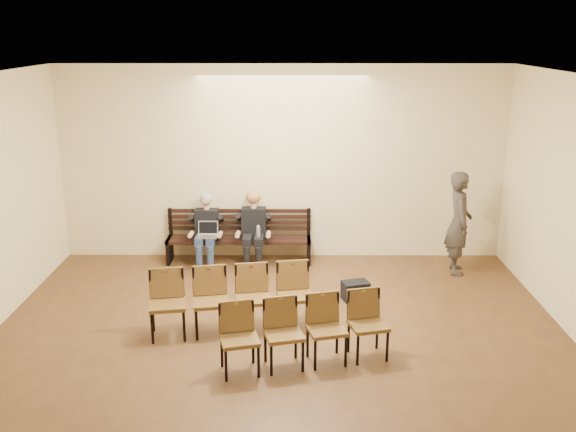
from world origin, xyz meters
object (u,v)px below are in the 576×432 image
seated_woman (254,231)px  laptop (207,237)px  chair_row_front (232,301)px  bench (239,250)px  chair_row_back (305,333)px  seated_man (207,231)px  passerby (459,215)px  water_bottle (258,238)px  bag (355,291)px

seated_woman → laptop: size_ratio=3.56×
chair_row_front → bench: bearing=82.8°
seated_woman → chair_row_back: 3.70m
laptop → chair_row_front: chair_row_front is taller
seated_man → laptop: seated_man is taller
seated_man → passerby: (4.37, -0.37, 0.41)m
laptop → seated_man: bearing=114.3°
water_bottle → seated_man: bearing=166.4°
seated_man → passerby: passerby is taller
bench → passerby: passerby is taller
bench → bag: bench is taller
seated_man → water_bottle: size_ratio=5.63×
seated_woman → bag: 2.34m
water_bottle → bag: 2.11m
seated_man → chair_row_front: bearing=-75.5°
seated_woman → passerby: (3.53, -0.37, 0.40)m
bench → water_bottle: bearing=-42.9°
laptop → water_bottle: 0.89m
seated_man → seated_woman: (0.84, 0.00, 0.01)m
seated_woman → water_bottle: 0.25m
bag → passerby: (1.86, 1.21, 0.88)m
bench → laptop: size_ratio=7.40×
bench → chair_row_back: 3.88m
passerby → chair_row_back: bearing=144.6°
laptop → passerby: size_ratio=0.17×
seated_man → passerby: size_ratio=0.60×
seated_woman → chair_row_front: (-0.14, -2.68, -0.16)m
seated_woman → laptop: (-0.80, -0.22, -0.05)m
water_bottle → passerby: passerby is taller
seated_woman → chair_row_back: size_ratio=0.59×
seated_man → chair_row_front: (0.69, -2.68, -0.15)m
bench → passerby: size_ratio=1.27×
water_bottle → chair_row_back: bearing=-77.4°
seated_man → chair_row_back: 3.97m
bench → water_bottle: water_bottle is taller
water_bottle → chair_row_back: size_ratio=0.10×
chair_row_back → laptop: bearing=102.1°
laptop → water_bottle: laptop is taller
laptop → chair_row_front: size_ratio=0.16×
bag → chair_row_front: (-1.81, -1.11, 0.32)m
passerby → chair_row_back: 4.24m
seated_woman → bag: bearing=-43.3°
laptop → chair_row_back: (1.65, -3.37, -0.14)m
bench → seated_woman: (0.28, -0.12, 0.40)m
seated_woman → passerby: passerby is taller
chair_row_front → chair_row_back: chair_row_front is taller
bench → chair_row_front: bearing=-87.3°
water_bottle → bag: (1.57, -1.35, -0.41)m
seated_man → chair_row_front: seated_man is taller
chair_row_back → bench: bearing=92.9°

